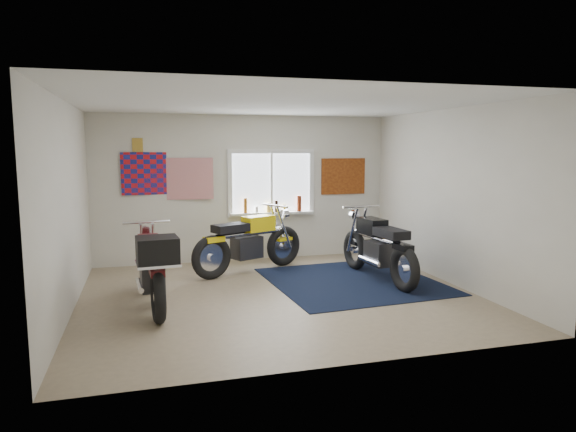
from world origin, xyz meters
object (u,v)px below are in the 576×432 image
object	(u,v)px
maroon_tourer	(153,268)
navy_rug	(353,281)
black_chrome_bike	(378,249)
yellow_triumph	(249,243)

from	to	relation	value
maroon_tourer	navy_rug	bearing A→B (deg)	-82.88
navy_rug	black_chrome_bike	bearing A→B (deg)	1.28
black_chrome_bike	maroon_tourer	xyz separation A→B (m)	(-3.49, -0.65, 0.06)
navy_rug	maroon_tourer	distance (m)	3.17
yellow_triumph	maroon_tourer	bearing A→B (deg)	-157.99
yellow_triumph	navy_rug	bearing A→B (deg)	-61.05
navy_rug	black_chrome_bike	distance (m)	0.66
navy_rug	yellow_triumph	distance (m)	1.87
navy_rug	yellow_triumph	bearing A→B (deg)	143.72
maroon_tourer	black_chrome_bike	bearing A→B (deg)	-84.16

